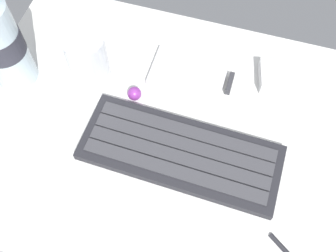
{
  "coord_description": "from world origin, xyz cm",
  "views": [
    {
      "loc": [
        7.8,
        -25.94,
        53.12
      ],
      "look_at": [
        0.0,
        0.0,
        3.0
      ],
      "focal_mm": 42.23,
      "sensor_mm": 36.0,
      "label": 1
    }
  ],
  "objects": [
    {
      "name": "juice_cup",
      "position": [
        -15.35,
        7.37,
        3.91
      ],
      "size": [
        6.4,
        6.4,
        8.5
      ],
      "color": "silver",
      "rests_on": "ground_plane"
    },
    {
      "name": "trackball_mouse",
      "position": [
        -7.0,
        5.0,
        1.1
      ],
      "size": [
        2.2,
        2.2,
        2.2
      ],
      "primitive_type": "sphere",
      "color": "purple",
      "rests_on": "ground_plane"
    },
    {
      "name": "keyboard",
      "position": [
        2.67,
        -2.54,
        0.81
      ],
      "size": [
        29.27,
        11.72,
        1.7
      ],
      "color": "#232328",
      "rests_on": "ground_plane"
    },
    {
      "name": "handheld_device",
      "position": [
        0.66,
        11.5,
        0.73
      ],
      "size": [
        12.82,
        7.65,
        1.5
      ],
      "color": "silver",
      "rests_on": "ground_plane"
    },
    {
      "name": "charger_block",
      "position": [
        14.61,
        14.79,
        1.2
      ],
      "size": [
        8.04,
        6.98,
        2.4
      ],
      "primitive_type": "cube",
      "rotation": [
        0.0,
        0.0,
        0.22
      ],
      "color": "white",
      "rests_on": "ground_plane"
    },
    {
      "name": "ground_plane",
      "position": [
        0.0,
        -0.23,
        -0.99
      ],
      "size": [
        64.0,
        48.0,
        2.8
      ],
      "color": "silver"
    }
  ]
}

